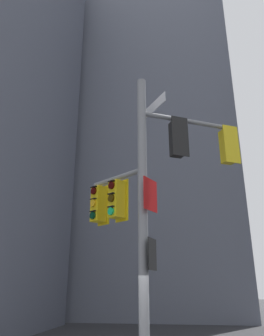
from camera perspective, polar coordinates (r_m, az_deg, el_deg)
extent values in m
cube|color=slate|center=(38.96, 1.50, 16.47)|extent=(16.44, 16.44, 50.60)
cylinder|color=gray|center=(8.04, 1.90, -8.44)|extent=(0.24, 0.24, 7.70)
cylinder|color=gray|center=(9.58, 10.03, 7.89)|extent=(2.67, 1.46, 0.13)
cylinder|color=gray|center=(9.02, -2.59, -1.75)|extent=(1.61, 1.27, 0.13)
cube|color=black|center=(8.98, 8.35, 5.50)|extent=(0.44, 0.25, 1.14)
cube|color=black|center=(9.13, 7.81, 5.03)|extent=(0.46, 0.46, 1.00)
cylinder|color=#360605|center=(9.44, 7.17, 6.48)|extent=(0.21, 0.15, 0.20)
cube|color=black|center=(9.50, 7.13, 7.11)|extent=(0.23, 0.16, 0.02)
cylinder|color=#3C2C06|center=(9.29, 7.27, 4.54)|extent=(0.21, 0.15, 0.20)
cube|color=black|center=(9.35, 7.22, 5.20)|extent=(0.23, 0.16, 0.02)
cylinder|color=#19C672|center=(9.16, 7.36, 2.55)|extent=(0.21, 0.15, 0.20)
cube|color=black|center=(9.21, 7.31, 3.22)|extent=(0.23, 0.16, 0.02)
cube|color=yellow|center=(9.78, 16.85, 4.01)|extent=(0.44, 0.25, 1.14)
cube|color=yellow|center=(9.92, 16.22, 3.60)|extent=(0.46, 0.46, 1.00)
cylinder|color=#360605|center=(10.20, 15.41, 5.00)|extent=(0.21, 0.15, 0.20)
cube|color=black|center=(10.26, 15.33, 5.59)|extent=(0.23, 0.16, 0.02)
cylinder|color=#3C2C06|center=(10.07, 15.59, 3.19)|extent=(0.21, 0.15, 0.20)
cube|color=black|center=(10.12, 15.51, 3.80)|extent=(0.23, 0.16, 0.02)
cylinder|color=#19C672|center=(9.94, 15.77, 1.33)|extent=(0.21, 0.15, 0.20)
cube|color=black|center=(9.99, 15.69, 1.96)|extent=(0.23, 0.16, 0.02)
cube|color=yellow|center=(8.97, -1.74, -5.66)|extent=(0.40, 0.32, 1.14)
cube|color=yellow|center=(8.85, -2.65, -5.45)|extent=(0.48, 0.48, 1.00)
cylinder|color=#360605|center=(8.82, -3.58, -3.02)|extent=(0.20, 0.17, 0.20)
cube|color=black|center=(8.85, -3.60, -2.26)|extent=(0.22, 0.19, 0.02)
cylinder|color=#3C2C06|center=(8.72, -3.63, -5.22)|extent=(0.20, 0.17, 0.20)
cube|color=black|center=(8.75, -3.65, -4.45)|extent=(0.22, 0.19, 0.02)
cylinder|color=#19C672|center=(8.64, -3.68, -7.46)|extent=(0.20, 0.17, 0.20)
cube|color=black|center=(8.67, -3.70, -6.68)|extent=(0.22, 0.19, 0.02)
cube|color=yellow|center=(9.54, -4.88, -6.45)|extent=(0.40, 0.32, 1.14)
cube|color=yellow|center=(9.43, -5.78, -6.26)|extent=(0.48, 0.48, 1.00)
cylinder|color=#360605|center=(9.40, -6.66, -3.97)|extent=(0.20, 0.17, 0.20)
cube|color=black|center=(9.42, -6.66, -3.26)|extent=(0.22, 0.19, 0.02)
cylinder|color=yellow|center=(9.31, -6.74, -6.05)|extent=(0.20, 0.17, 0.20)
cube|color=black|center=(9.33, -6.74, -5.32)|extent=(0.22, 0.19, 0.02)
cylinder|color=#06311C|center=(9.23, -6.83, -8.16)|extent=(0.20, 0.17, 0.20)
cube|color=black|center=(9.25, -6.83, -7.42)|extent=(0.22, 0.19, 0.02)
cube|color=white|center=(9.31, 3.61, 10.42)|extent=(0.76, 1.08, 0.28)
cube|color=#19479E|center=(9.31, 3.61, 10.42)|extent=(0.73, 1.05, 0.24)
cube|color=red|center=(8.05, 3.21, -4.62)|extent=(0.28, 0.59, 0.80)
cube|color=white|center=(8.05, 3.21, -4.62)|extent=(0.26, 0.55, 0.76)
cube|color=black|center=(7.84, 3.54, -14.63)|extent=(0.15, 0.59, 0.72)
cube|color=white|center=(7.84, 3.54, -14.63)|extent=(0.14, 0.55, 0.68)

